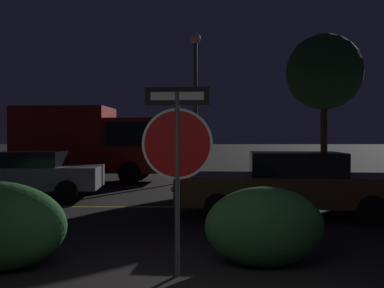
{
  "coord_description": "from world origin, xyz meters",
  "views": [
    {
      "loc": [
        0.34,
        -3.01,
        1.69
      ],
      "look_at": [
        0.36,
        5.55,
        1.59
      ],
      "focal_mm": 40.0,
      "sensor_mm": 36.0,
      "label": 1
    }
  ],
  "objects_px": {
    "passing_car_3": "(289,184)",
    "hedge_bush_2": "(263,227)",
    "tree_0": "(323,73)",
    "passing_car_2": "(29,174)",
    "street_lamp": "(194,86)",
    "stop_sign": "(176,145)",
    "delivery_truck": "(92,141)"
  },
  "relations": [
    {
      "from": "hedge_bush_2",
      "to": "street_lamp",
      "type": "distance_m",
      "value": 12.07
    },
    {
      "from": "passing_car_2",
      "to": "passing_car_3",
      "type": "height_order",
      "value": "passing_car_3"
    },
    {
      "from": "passing_car_2",
      "to": "street_lamp",
      "type": "relative_size",
      "value": 0.7
    },
    {
      "from": "hedge_bush_2",
      "to": "delivery_truck",
      "type": "bearing_deg",
      "value": 113.24
    },
    {
      "from": "passing_car_2",
      "to": "delivery_truck",
      "type": "height_order",
      "value": "delivery_truck"
    },
    {
      "from": "passing_car_2",
      "to": "street_lamp",
      "type": "bearing_deg",
      "value": -46.63
    },
    {
      "from": "stop_sign",
      "to": "passing_car_3",
      "type": "height_order",
      "value": "stop_sign"
    },
    {
      "from": "passing_car_3",
      "to": "hedge_bush_2",
      "type": "bearing_deg",
      "value": 167.83
    },
    {
      "from": "passing_car_2",
      "to": "tree_0",
      "type": "bearing_deg",
      "value": -56.69
    },
    {
      "from": "stop_sign",
      "to": "delivery_truck",
      "type": "xyz_separation_m",
      "value": [
        -3.74,
        11.73,
        -0.02
      ]
    },
    {
      "from": "hedge_bush_2",
      "to": "delivery_truck",
      "type": "xyz_separation_m",
      "value": [
        -4.88,
        11.35,
        1.07
      ]
    },
    {
      "from": "passing_car_3",
      "to": "delivery_truck",
      "type": "bearing_deg",
      "value": 43.78
    },
    {
      "from": "tree_0",
      "to": "delivery_truck",
      "type": "bearing_deg",
      "value": -161.66
    },
    {
      "from": "stop_sign",
      "to": "delivery_truck",
      "type": "distance_m",
      "value": 12.31
    },
    {
      "from": "passing_car_2",
      "to": "tree_0",
      "type": "distance_m",
      "value": 14.3
    },
    {
      "from": "passing_car_3",
      "to": "delivery_truck",
      "type": "xyz_separation_m",
      "value": [
        -6.05,
        7.74,
        0.89
      ]
    },
    {
      "from": "tree_0",
      "to": "passing_car_2",
      "type": "bearing_deg",
      "value": -142.78
    },
    {
      "from": "stop_sign",
      "to": "tree_0",
      "type": "xyz_separation_m",
      "value": [
        6.48,
        15.11,
        3.23
      ]
    },
    {
      "from": "hedge_bush_2",
      "to": "street_lamp",
      "type": "height_order",
      "value": "street_lamp"
    },
    {
      "from": "street_lamp",
      "to": "passing_car_2",
      "type": "bearing_deg",
      "value": -132.73
    },
    {
      "from": "stop_sign",
      "to": "tree_0",
      "type": "relative_size",
      "value": 0.35
    },
    {
      "from": "passing_car_2",
      "to": "delivery_truck",
      "type": "relative_size",
      "value": 0.7
    },
    {
      "from": "passing_car_3",
      "to": "street_lamp",
      "type": "xyz_separation_m",
      "value": [
        -1.99,
        7.98,
        3.11
      ]
    },
    {
      "from": "passing_car_2",
      "to": "tree_0",
      "type": "xyz_separation_m",
      "value": [
        10.9,
        8.28,
        4.17
      ]
    },
    {
      "from": "hedge_bush_2",
      "to": "passing_car_3",
      "type": "relative_size",
      "value": 0.31
    },
    {
      "from": "hedge_bush_2",
      "to": "passing_car_2",
      "type": "xyz_separation_m",
      "value": [
        -5.55,
        6.46,
        0.16
      ]
    },
    {
      "from": "passing_car_2",
      "to": "hedge_bush_2",
      "type": "bearing_deg",
      "value": -143.25
    },
    {
      "from": "delivery_truck",
      "to": "tree_0",
      "type": "xyz_separation_m",
      "value": [
        10.22,
        3.39,
        3.25
      ]
    },
    {
      "from": "street_lamp",
      "to": "tree_0",
      "type": "relative_size",
      "value": 0.89
    },
    {
      "from": "passing_car_2",
      "to": "passing_car_3",
      "type": "distance_m",
      "value": 7.3
    },
    {
      "from": "hedge_bush_2",
      "to": "tree_0",
      "type": "height_order",
      "value": "tree_0"
    },
    {
      "from": "passing_car_3",
      "to": "stop_sign",
      "type": "bearing_deg",
      "value": 155.72
    }
  ]
}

